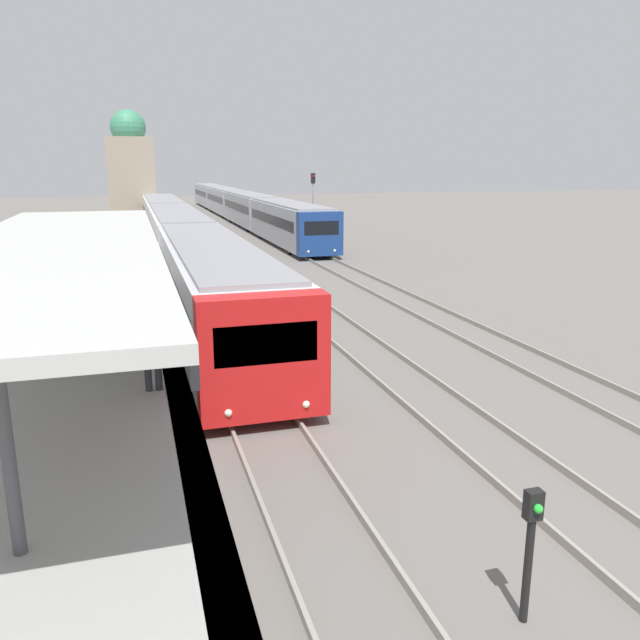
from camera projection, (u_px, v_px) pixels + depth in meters
name	position (u px, v px, depth m)	size (l,w,h in m)	color
platform_canopy	(62.00, 246.00, 13.26)	(4.00, 17.81, 2.87)	beige
person_on_platform	(151.00, 344.00, 12.29)	(0.40, 0.40, 1.66)	#2D2D33
train_near	(178.00, 236.00, 34.06)	(2.71, 46.51, 2.98)	red
train_far	(237.00, 204.00, 63.36)	(2.67, 59.23, 2.92)	navy
signal_post_near	(530.00, 542.00, 7.30)	(0.20, 0.21, 1.74)	black
signal_mast_far	(313.00, 199.00, 43.67)	(0.28, 0.29, 4.88)	gray
distant_domed_building	(131.00, 173.00, 55.61)	(4.00, 4.00, 10.19)	gray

